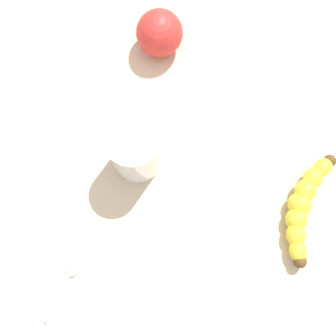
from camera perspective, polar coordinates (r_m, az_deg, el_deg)
The scene contains 5 objects.
wooden_tabletop at distance 69.02cm, azimuth -1.50°, elevation -4.23°, with size 120.00×120.00×3.00cm, color #D2B48E.
banana at distance 68.86cm, azimuth 18.38°, elevation -5.01°, with size 17.14×10.91×3.80cm.
smoothie_glass at distance 63.63cm, azimuth -4.55°, elevation 2.31°, with size 7.96×7.96×11.79cm.
apple_fruit at distance 73.36cm, azimuth -1.19°, elevation 18.21°, with size 8.03×8.03×8.03cm, color red.
teaspoon at distance 67.98cm, azimuth -13.27°, elevation -13.45°, with size 10.74×6.11×0.80cm.
Camera 1 is at (-5.50, -9.30, 69.66)cm, focal length 43.93 mm.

